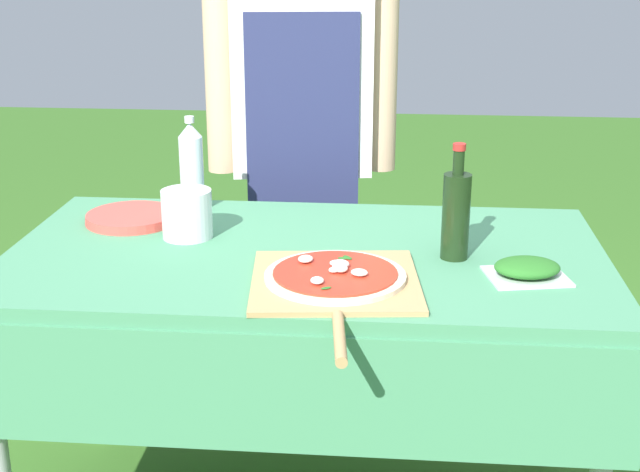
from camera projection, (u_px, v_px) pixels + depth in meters
prep_table at (306, 284)px, 2.27m from camera, size 1.51×0.86×0.80m
person_cook at (302, 127)px, 2.89m from camera, size 0.61×0.25×1.64m
pizza_on_peel at (335, 280)px, 2.01m from camera, size 0.42×0.61×0.05m
oil_bottle at (456, 213)px, 2.15m from camera, size 0.07×0.07×0.29m
water_bottle at (192, 166)px, 2.53m from camera, size 0.07×0.07×0.27m
herb_container at (527, 269)px, 2.06m from camera, size 0.21×0.18×0.04m
mixing_tub at (187, 214)px, 2.32m from camera, size 0.13×0.13×0.13m
plate_stack at (132, 217)px, 2.46m from camera, size 0.25×0.25×0.02m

